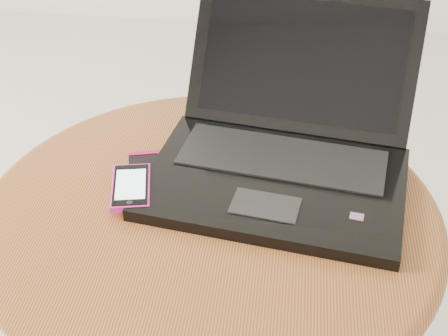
# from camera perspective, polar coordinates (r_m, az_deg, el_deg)

# --- Properties ---
(table) EXTENTS (0.67, 0.67, 0.53)m
(table) POSITION_cam_1_polar(r_m,az_deg,el_deg) (1.00, -1.25, -8.57)
(table) COLOR brown
(table) RESTS_ON ground
(laptop) EXTENTS (0.42, 0.43, 0.22)m
(laptop) POSITION_cam_1_polar(r_m,az_deg,el_deg) (0.99, 5.27, 2.00)
(laptop) COLOR black
(laptop) RESTS_ON table
(phone_black) EXTENTS (0.08, 0.12, 0.01)m
(phone_black) POSITION_cam_1_polar(r_m,az_deg,el_deg) (0.99, -6.71, -0.56)
(phone_black) COLOR black
(phone_black) RESTS_ON table
(phone_pink) EXTENTS (0.07, 0.11, 0.01)m
(phone_pink) POSITION_cam_1_polar(r_m,az_deg,el_deg) (0.95, -8.23, -1.69)
(phone_pink) COLOR #E127A0
(phone_pink) RESTS_ON phone_black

